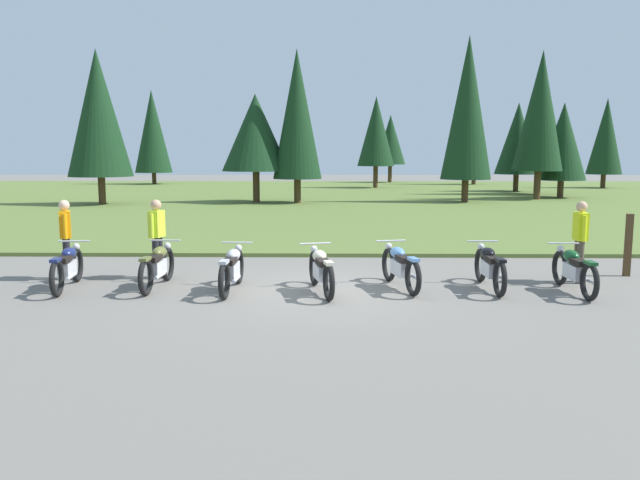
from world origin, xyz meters
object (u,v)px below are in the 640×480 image
Objects in this scene: motorcycle_sky_blue at (400,266)px; trail_marker_post at (628,245)px; rider_near_row_end at (157,234)px; motorcycle_navy at (67,267)px; rider_checking_bike at (66,234)px; motorcycle_black at (490,267)px; rider_in_hivis_vest at (580,237)px; motorcycle_british_green at (574,270)px; motorcycle_silver at (232,269)px; motorcycle_cream at (321,270)px; motorcycle_olive at (158,266)px.

trail_marker_post is at bearing 14.49° from motorcycle_sky_blue.
motorcycle_navy is at bearing -143.59° from rider_near_row_end.
rider_checking_bike reaches higher than motorcycle_sky_blue.
motorcycle_black is 1.26× the size of rider_in_hivis_vest.
motorcycle_silver is at bearing -179.97° from motorcycle_british_green.
rider_near_row_end reaches higher than motorcycle_silver.
motorcycle_navy and motorcycle_cream have the same top height.
motorcycle_silver is 1.00× the size of motorcycle_british_green.
motorcycle_british_green is at bearing -6.16° from rider_checking_bike.
motorcycle_british_green is (6.51, 0.00, 0.00)m from motorcycle_silver.
motorcycle_silver is at bearing -172.46° from rider_in_hivis_vest.
motorcycle_british_green is 1.26× the size of rider_in_hivis_vest.
motorcycle_cream is at bearing -6.83° from motorcycle_olive.
rider_in_hivis_vest is at bearing 10.96° from motorcycle_cream.
motorcycle_silver is at bearing -168.90° from trail_marker_post.
motorcycle_british_green is at bearing -5.63° from motorcycle_sky_blue.
motorcycle_british_green is 1.26× the size of rider_checking_bike.
rider_near_row_end is (-5.02, 0.91, 0.51)m from motorcycle_sky_blue.
motorcycle_cream is at bearing -12.59° from rider_checking_bike.
motorcycle_navy is at bearing 177.13° from motorcycle_cream.
rider_in_hivis_vest is (8.47, 0.63, 0.51)m from motorcycle_olive.
motorcycle_cream is at bearing -20.92° from rider_near_row_end.
motorcycle_black is at bearing 0.86° from motorcycle_navy.
motorcycle_navy is at bearing -172.71° from trail_marker_post.
trail_marker_post is at bearing 2.23° from rider_near_row_end.
trail_marker_post is (9.80, 1.34, 0.24)m from motorcycle_olive.
motorcycle_navy is 1.01× the size of motorcycle_cream.
motorcycle_silver is 7.04m from rider_in_hivis_vest.
rider_checking_bike reaches higher than motorcycle_cream.
motorcycle_british_green is 8.39m from rider_near_row_end.
motorcycle_sky_blue is (3.25, 0.32, 0.00)m from motorcycle_silver.
motorcycle_british_green is at bearing 0.03° from motorcycle_silver.
rider_checking_bike reaches higher than motorcycle_olive.
rider_near_row_end is at bearing 177.95° from rider_in_hivis_vest.
rider_in_hivis_vest is (10.61, -0.18, 0.00)m from rider_checking_bike.
rider_near_row_end is (-6.76, 0.96, 0.51)m from motorcycle_black.
motorcycle_silver and motorcycle_sky_blue have the same top height.
rider_checking_bike is (-10.16, 1.10, 0.51)m from motorcycle_british_green.
motorcycle_cream is at bearing -173.55° from motorcycle_black.
trail_marker_post reaches higher than motorcycle_british_green.
motorcycle_sky_blue is 0.98× the size of motorcycle_british_green.
motorcycle_cream is 6.80m from trail_marker_post.
trail_marker_post is at bearing 7.76° from motorcycle_olive.
rider_in_hivis_vest is (0.45, 0.92, 0.51)m from motorcycle_british_green.
motorcycle_navy is 8.22m from motorcycle_black.
motorcycle_sky_blue is at bearing 15.24° from motorcycle_cream.
motorcycle_black is at bearing -161.86° from rider_in_hivis_vest.
motorcycle_olive is at bearing 179.87° from motorcycle_black.
rider_checking_bike is at bearing -177.49° from trail_marker_post.
rider_in_hivis_vest reaches higher than trail_marker_post.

